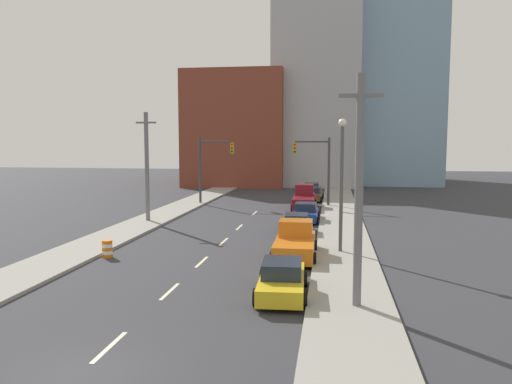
{
  "coord_description": "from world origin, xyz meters",
  "views": [
    {
      "loc": [
        6.74,
        -12.03,
        6.34
      ],
      "look_at": [
        0.59,
        28.29,
        2.2
      ],
      "focal_mm": 35.0,
      "sensor_mm": 36.0,
      "label": 1
    }
  ],
  "objects_px": {
    "street_lamp": "(342,176)",
    "sedan_green": "(296,225)",
    "traffic_signal_right": "(319,163)",
    "pickup_truck_orange": "(295,243)",
    "utility_pole_left_mid": "(147,166)",
    "traffic_barrel": "(107,249)",
    "sedan_brown": "(313,195)",
    "utility_pole_right_near": "(359,191)",
    "sedan_blue": "(306,213)",
    "sedan_yellow": "(282,279)",
    "sedan_silver": "(312,189)",
    "pickup_truck_maroon": "(304,199)",
    "traffic_signal_left": "(209,162)"
  },
  "relations": [
    {
      "from": "street_lamp",
      "to": "sedan_green",
      "type": "relative_size",
      "value": 1.59
    },
    {
      "from": "traffic_signal_right",
      "to": "pickup_truck_orange",
      "type": "bearing_deg",
      "value": -91.84
    },
    {
      "from": "traffic_signal_right",
      "to": "utility_pole_left_mid",
      "type": "bearing_deg",
      "value": -138.12
    },
    {
      "from": "pickup_truck_orange",
      "to": "sedan_green",
      "type": "height_order",
      "value": "pickup_truck_orange"
    },
    {
      "from": "traffic_barrel",
      "to": "sedan_brown",
      "type": "height_order",
      "value": "sedan_brown"
    },
    {
      "from": "traffic_signal_right",
      "to": "utility_pole_right_near",
      "type": "distance_m",
      "value": 30.13
    },
    {
      "from": "utility_pole_left_mid",
      "to": "sedan_blue",
      "type": "xyz_separation_m",
      "value": [
        12.25,
        2.31,
        -3.74
      ]
    },
    {
      "from": "traffic_signal_right",
      "to": "traffic_barrel",
      "type": "xyz_separation_m",
      "value": [
        -10.9,
        -23.42,
        -3.79
      ]
    },
    {
      "from": "sedan_yellow",
      "to": "sedan_silver",
      "type": "bearing_deg",
      "value": 87.73
    },
    {
      "from": "utility_pole_right_near",
      "to": "traffic_signal_right",
      "type": "bearing_deg",
      "value": 94.24
    },
    {
      "from": "utility_pole_right_near",
      "to": "sedan_yellow",
      "type": "xyz_separation_m",
      "value": [
        -2.97,
        1.29,
        -3.85
      ]
    },
    {
      "from": "sedan_silver",
      "to": "pickup_truck_orange",
      "type": "bearing_deg",
      "value": -91.09
    },
    {
      "from": "pickup_truck_maroon",
      "to": "pickup_truck_orange",
      "type": "bearing_deg",
      "value": -89.18
    },
    {
      "from": "utility_pole_right_near",
      "to": "sedan_brown",
      "type": "relative_size",
      "value": 2.01
    },
    {
      "from": "sedan_yellow",
      "to": "traffic_signal_right",
      "type": "bearing_deg",
      "value": 85.66
    },
    {
      "from": "traffic_signal_right",
      "to": "traffic_barrel",
      "type": "height_order",
      "value": "traffic_signal_right"
    },
    {
      "from": "traffic_barrel",
      "to": "sedan_silver",
      "type": "xyz_separation_m",
      "value": [
        9.75,
        34.58,
        0.16
      ]
    },
    {
      "from": "traffic_signal_left",
      "to": "pickup_truck_orange",
      "type": "xyz_separation_m",
      "value": [
        10.28,
        -21.9,
        -3.46
      ]
    },
    {
      "from": "sedan_brown",
      "to": "traffic_signal_left",
      "type": "bearing_deg",
      "value": -152.28
    },
    {
      "from": "traffic_signal_right",
      "to": "sedan_green",
      "type": "height_order",
      "value": "traffic_signal_right"
    },
    {
      "from": "utility_pole_left_mid",
      "to": "sedan_brown",
      "type": "bearing_deg",
      "value": 53.1
    },
    {
      "from": "utility_pole_right_near",
      "to": "street_lamp",
      "type": "height_order",
      "value": "utility_pole_right_near"
    },
    {
      "from": "sedan_yellow",
      "to": "pickup_truck_orange",
      "type": "xyz_separation_m",
      "value": [
        0.04,
        6.87,
        0.13
      ]
    },
    {
      "from": "traffic_signal_right",
      "to": "sedan_green",
      "type": "relative_size",
      "value": 1.41
    },
    {
      "from": "utility_pole_left_mid",
      "to": "sedan_green",
      "type": "bearing_deg",
      "value": -15.29
    },
    {
      "from": "utility_pole_left_mid",
      "to": "sedan_blue",
      "type": "relative_size",
      "value": 2.03
    },
    {
      "from": "pickup_truck_orange",
      "to": "sedan_silver",
      "type": "distance_m",
      "value": 33.06
    },
    {
      "from": "traffic_signal_left",
      "to": "street_lamp",
      "type": "xyz_separation_m",
      "value": [
        12.75,
        -20.66,
        0.18
      ]
    },
    {
      "from": "traffic_signal_left",
      "to": "pickup_truck_maroon",
      "type": "height_order",
      "value": "traffic_signal_left"
    },
    {
      "from": "pickup_truck_orange",
      "to": "sedan_silver",
      "type": "relative_size",
      "value": 1.09
    },
    {
      "from": "traffic_barrel",
      "to": "sedan_brown",
      "type": "distance_m",
      "value": 29.86
    },
    {
      "from": "street_lamp",
      "to": "sedan_yellow",
      "type": "bearing_deg",
      "value": -107.19
    },
    {
      "from": "street_lamp",
      "to": "sedan_yellow",
      "type": "distance_m",
      "value": 9.28
    },
    {
      "from": "sedan_green",
      "to": "utility_pole_left_mid",
      "type": "bearing_deg",
      "value": 161.98
    },
    {
      "from": "traffic_barrel",
      "to": "street_lamp",
      "type": "distance_m",
      "value": 13.55
    },
    {
      "from": "sedan_yellow",
      "to": "sedan_blue",
      "type": "xyz_separation_m",
      "value": [
        -0.03,
        19.39,
        -0.0
      ]
    },
    {
      "from": "traffic_signal_right",
      "to": "sedan_brown",
      "type": "xyz_separation_m",
      "value": [
        -0.76,
        4.66,
        -3.6
      ]
    },
    {
      "from": "sedan_blue",
      "to": "utility_pole_right_near",
      "type": "bearing_deg",
      "value": -81.23
    },
    {
      "from": "traffic_signal_right",
      "to": "pickup_truck_maroon",
      "type": "distance_m",
      "value": 4.1
    },
    {
      "from": "traffic_barrel",
      "to": "sedan_blue",
      "type": "xyz_separation_m",
      "value": [
        10.12,
        14.05,
        0.2
      ]
    },
    {
      "from": "sedan_yellow",
      "to": "sedan_silver",
      "type": "xyz_separation_m",
      "value": [
        -0.41,
        39.92,
        -0.04
      ]
    },
    {
      "from": "pickup_truck_maroon",
      "to": "sedan_brown",
      "type": "xyz_separation_m",
      "value": [
        0.56,
        6.62,
        -0.25
      ]
    },
    {
      "from": "traffic_signal_left",
      "to": "traffic_barrel",
      "type": "distance_m",
      "value": 23.73
    },
    {
      "from": "pickup_truck_maroon",
      "to": "sedan_brown",
      "type": "height_order",
      "value": "pickup_truck_maroon"
    },
    {
      "from": "utility_pole_left_mid",
      "to": "sedan_blue",
      "type": "bearing_deg",
      "value": 10.67
    },
    {
      "from": "utility_pole_left_mid",
      "to": "pickup_truck_orange",
      "type": "height_order",
      "value": "utility_pole_left_mid"
    },
    {
      "from": "traffic_signal_right",
      "to": "sedan_yellow",
      "type": "relative_size",
      "value": 1.41
    },
    {
      "from": "pickup_truck_orange",
      "to": "sedan_brown",
      "type": "relative_size",
      "value": 1.2
    },
    {
      "from": "traffic_signal_right",
      "to": "sedan_yellow",
      "type": "height_order",
      "value": "traffic_signal_right"
    },
    {
      "from": "pickup_truck_orange",
      "to": "pickup_truck_maroon",
      "type": "height_order",
      "value": "pickup_truck_maroon"
    }
  ]
}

